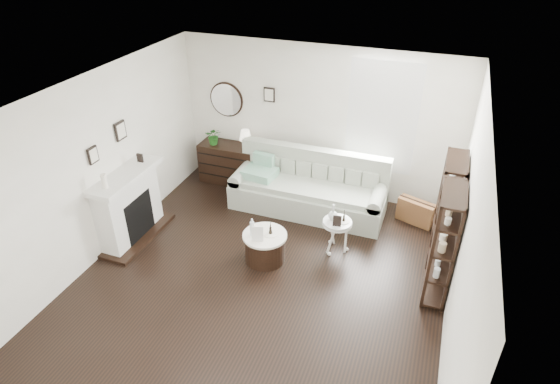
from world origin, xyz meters
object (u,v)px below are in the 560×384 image
at_px(sofa, 309,191).
at_px(dresser, 231,163).
at_px(drum_table, 265,247).
at_px(pedestal_table, 337,224).

height_order(sofa, dresser, sofa).
distance_m(dresser, drum_table, 2.50).
height_order(sofa, pedestal_table, sofa).
xyz_separation_m(sofa, drum_table, (-0.19, -1.60, -0.11)).
height_order(dresser, pedestal_table, dresser).
xyz_separation_m(drum_table, pedestal_table, (0.94, 0.58, 0.26)).
distance_m(dresser, pedestal_table, 2.82).
distance_m(sofa, drum_table, 1.62).
bearing_deg(sofa, pedestal_table, -53.56).
height_order(sofa, drum_table, sofa).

